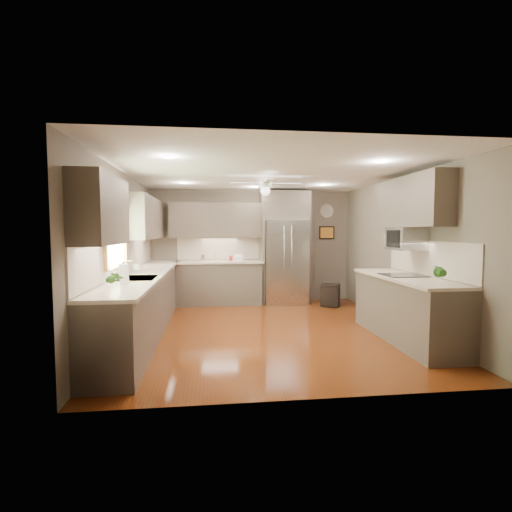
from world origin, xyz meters
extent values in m
plane|color=#52290B|center=(0.00, 0.00, 0.00)|extent=(5.00, 5.00, 0.00)
plane|color=white|center=(0.00, 0.00, 2.50)|extent=(5.00, 5.00, 0.00)
plane|color=#655B4D|center=(0.00, 2.50, 1.25)|extent=(4.50, 0.00, 4.50)
plane|color=#655B4D|center=(0.00, -2.50, 1.25)|extent=(4.50, 0.00, 4.50)
plane|color=#655B4D|center=(-2.25, 0.00, 1.25)|extent=(0.00, 5.00, 5.00)
plane|color=#655B4D|center=(2.25, 0.00, 1.25)|extent=(0.00, 5.00, 5.00)
cylinder|color=silver|center=(-1.09, 2.24, 1.01)|extent=(0.12, 0.12, 0.15)
cylinder|color=beige|center=(-0.80, 2.19, 1.03)|extent=(0.15, 0.15, 0.20)
cylinder|color=maroon|center=(-0.48, 2.24, 1.00)|extent=(0.09, 0.09, 0.11)
imported|color=white|center=(-2.07, 0.14, 1.04)|extent=(0.11, 0.11, 0.19)
imported|color=#285C1A|center=(-1.95, -1.68, 1.09)|extent=(0.17, 0.13, 0.29)
imported|color=#285C1A|center=(1.92, -1.57, 1.09)|extent=(0.19, 0.17, 0.31)
imported|color=beige|center=(-0.30, 2.17, 0.97)|extent=(0.29, 0.29, 0.06)
cube|color=brown|center=(-1.95, 0.15, 0.45)|extent=(0.60, 4.70, 0.90)
cube|color=beige|center=(-1.94, 0.15, 0.92)|extent=(0.65, 4.70, 0.04)
cube|color=beige|center=(-2.24, 0.15, 1.20)|extent=(0.02, 4.70, 0.50)
cube|color=brown|center=(-0.72, 2.20, 0.45)|extent=(1.85, 0.60, 0.90)
cube|color=beige|center=(-0.72, 2.19, 0.92)|extent=(1.85, 0.65, 0.04)
cube|color=beige|center=(-0.72, 2.49, 1.20)|extent=(1.85, 0.02, 0.50)
cube|color=brown|center=(-2.08, -1.60, 1.83)|extent=(0.33, 1.20, 0.75)
cube|color=brown|center=(-2.08, 1.30, 1.83)|extent=(0.33, 2.40, 0.75)
cube|color=brown|center=(-0.72, 2.33, 1.83)|extent=(2.15, 0.33, 0.75)
cube|color=brown|center=(2.08, -0.55, 2.03)|extent=(0.33, 1.70, 0.75)
cube|color=#BFF2B2|center=(-2.23, -0.50, 1.55)|extent=(0.01, 1.00, 0.80)
cube|color=olive|center=(-2.21, -0.50, 1.98)|extent=(0.05, 1.12, 0.06)
cube|color=olive|center=(-2.21, -0.50, 1.12)|extent=(0.05, 1.12, 0.06)
cube|color=olive|center=(-2.21, -1.03, 1.55)|extent=(0.05, 0.06, 0.80)
cube|color=olive|center=(-2.21, 0.03, 1.55)|extent=(0.05, 0.06, 0.80)
cube|color=silver|center=(-1.93, -0.50, 0.93)|extent=(0.50, 0.70, 0.03)
cube|color=#262626|center=(-1.93, -0.50, 0.89)|extent=(0.44, 0.62, 0.05)
cylinder|color=silver|center=(-2.13, -0.50, 1.05)|extent=(0.02, 0.02, 0.24)
cylinder|color=silver|center=(-2.07, -0.50, 1.17)|extent=(0.16, 0.02, 0.02)
cube|color=silver|center=(0.70, 2.14, 0.91)|extent=(0.92, 0.72, 1.82)
cube|color=black|center=(0.70, 1.80, 0.66)|extent=(0.88, 0.02, 0.02)
cube|color=black|center=(0.70, 1.79, 1.25)|extent=(0.01, 0.02, 1.00)
cylinder|color=silver|center=(0.62, 1.76, 1.25)|extent=(0.02, 0.02, 0.90)
cylinder|color=silver|center=(0.78, 1.76, 1.25)|extent=(0.02, 0.02, 0.90)
cube|color=brown|center=(0.70, 2.20, 2.14)|extent=(1.04, 0.60, 0.63)
cube|color=brown|center=(0.20, 2.20, 0.91)|extent=(0.06, 0.60, 1.82)
cube|color=brown|center=(1.20, 2.20, 0.91)|extent=(0.06, 0.60, 1.82)
cube|color=brown|center=(1.93, -0.80, 0.45)|extent=(0.65, 2.20, 0.90)
cube|color=beige|center=(1.91, -0.80, 0.92)|extent=(0.70, 2.20, 0.04)
cube|color=beige|center=(2.24, -0.80, 1.20)|extent=(0.02, 2.20, 0.50)
cube|color=black|center=(1.91, -0.70, 0.94)|extent=(0.56, 0.52, 0.01)
cube|color=silver|center=(2.03, -0.55, 1.48)|extent=(0.42, 0.55, 0.34)
cube|color=black|center=(1.82, -0.55, 1.48)|extent=(0.02, 0.40, 0.26)
cylinder|color=white|center=(0.00, 0.30, 2.46)|extent=(0.03, 0.03, 0.08)
cylinder|color=white|center=(0.00, 0.30, 2.36)|extent=(0.22, 0.22, 0.10)
sphere|color=white|center=(0.00, 0.30, 2.26)|extent=(0.16, 0.16, 0.16)
cube|color=white|center=(0.35, 0.30, 2.38)|extent=(0.48, 0.11, 0.01)
cube|color=white|center=(0.00, 0.65, 2.38)|extent=(0.11, 0.48, 0.01)
cube|color=white|center=(-0.35, 0.30, 2.38)|extent=(0.48, 0.11, 0.01)
cube|color=white|center=(0.00, -0.05, 2.38)|extent=(0.11, 0.48, 0.01)
cylinder|color=white|center=(-1.40, 1.30, 2.49)|extent=(0.14, 0.14, 0.01)
cylinder|color=white|center=(1.30, 1.30, 2.49)|extent=(0.14, 0.14, 0.01)
cylinder|color=white|center=(-1.40, -1.20, 2.49)|extent=(0.14, 0.14, 0.01)
cylinder|color=white|center=(1.30, -1.20, 2.49)|extent=(0.14, 0.14, 0.01)
cylinder|color=white|center=(0.00, 1.80, 2.49)|extent=(0.14, 0.14, 0.01)
cylinder|color=white|center=(1.75, 2.48, 2.05)|extent=(0.30, 0.03, 0.30)
cylinder|color=silver|center=(1.75, 2.47, 2.05)|extent=(0.29, 0.00, 0.29)
cube|color=black|center=(1.75, 2.48, 1.55)|extent=(0.36, 0.03, 0.30)
cube|color=#BF7826|center=(1.75, 2.46, 1.55)|extent=(0.30, 0.01, 0.24)
cube|color=black|center=(1.59, 1.68, 0.23)|extent=(0.50, 0.50, 0.42)
cube|color=black|center=(1.59, 1.68, 0.46)|extent=(0.47, 0.47, 0.03)
cylinder|color=white|center=(-1.93, -1.29, 1.08)|extent=(0.11, 0.11, 0.25)
cylinder|color=silver|center=(-1.93, -1.29, 1.09)|extent=(0.02, 0.02, 0.27)
camera|label=1|loc=(-0.88, -5.84, 1.61)|focal=26.00mm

